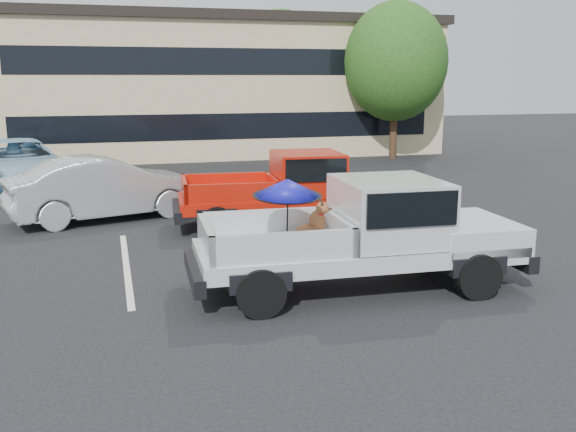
{
  "coord_description": "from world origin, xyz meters",
  "views": [
    {
      "loc": [
        -3.2,
        -10.21,
        3.55
      ],
      "look_at": [
        -0.4,
        -0.22,
        1.3
      ],
      "focal_mm": 40.0,
      "sensor_mm": 36.0,
      "label": 1
    }
  ],
  "objects_px": {
    "tree_right": "(396,62)",
    "red_pickup": "(301,186)",
    "silver_pickup": "(376,228)",
    "silver_sedan": "(106,188)",
    "tree_back": "(281,61)",
    "blue_suv": "(18,164)"
  },
  "relations": [
    {
      "from": "tree_back",
      "to": "blue_suv",
      "type": "bearing_deg",
      "value": -134.85
    },
    {
      "from": "tree_back",
      "to": "silver_pickup",
      "type": "bearing_deg",
      "value": -101.39
    },
    {
      "from": "tree_back",
      "to": "silver_sedan",
      "type": "distance_m",
      "value": 20.15
    },
    {
      "from": "silver_sedan",
      "to": "red_pickup",
      "type": "bearing_deg",
      "value": -130.24
    },
    {
      "from": "tree_right",
      "to": "silver_pickup",
      "type": "relative_size",
      "value": 1.18
    },
    {
      "from": "tree_right",
      "to": "tree_back",
      "type": "relative_size",
      "value": 0.95
    },
    {
      "from": "silver_pickup",
      "to": "silver_sedan",
      "type": "distance_m",
      "value": 8.22
    },
    {
      "from": "tree_right",
      "to": "red_pickup",
      "type": "bearing_deg",
      "value": -123.96
    },
    {
      "from": "blue_suv",
      "to": "tree_right",
      "type": "bearing_deg",
      "value": -1.06
    },
    {
      "from": "tree_right",
      "to": "tree_back",
      "type": "height_order",
      "value": "tree_back"
    },
    {
      "from": "tree_back",
      "to": "silver_sedan",
      "type": "height_order",
      "value": "tree_back"
    },
    {
      "from": "silver_sedan",
      "to": "tree_right",
      "type": "bearing_deg",
      "value": -68.59
    },
    {
      "from": "silver_pickup",
      "to": "tree_right",
      "type": "bearing_deg",
      "value": 66.58
    },
    {
      "from": "red_pickup",
      "to": "blue_suv",
      "type": "distance_m",
      "value": 10.4
    },
    {
      "from": "silver_pickup",
      "to": "red_pickup",
      "type": "height_order",
      "value": "silver_pickup"
    },
    {
      "from": "red_pickup",
      "to": "blue_suv",
      "type": "bearing_deg",
      "value": 138.71
    },
    {
      "from": "tree_back",
      "to": "red_pickup",
      "type": "distance_m",
      "value": 20.39
    },
    {
      "from": "silver_pickup",
      "to": "blue_suv",
      "type": "distance_m",
      "value": 14.25
    },
    {
      "from": "silver_pickup",
      "to": "red_pickup",
      "type": "xyz_separation_m",
      "value": [
        0.16,
        4.92,
        -0.08
      ]
    },
    {
      "from": "tree_right",
      "to": "silver_sedan",
      "type": "bearing_deg",
      "value": -142.35
    },
    {
      "from": "blue_suv",
      "to": "tree_back",
      "type": "bearing_deg",
      "value": 28.84
    },
    {
      "from": "tree_right",
      "to": "silver_sedan",
      "type": "distance_m",
      "value": 15.92
    }
  ]
}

